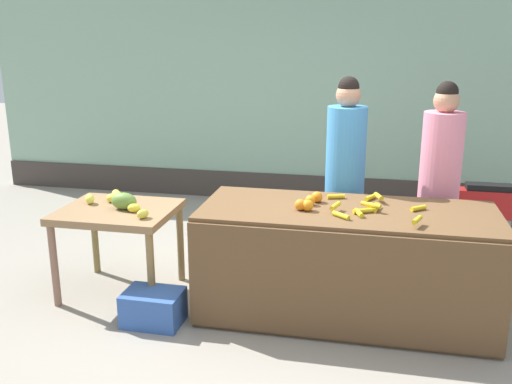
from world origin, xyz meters
TOP-DOWN VIEW (x-y plane):
  - ground_plane at (0.00, 0.00)m, footprint 24.00×24.00m
  - market_wall_back at (0.00, 3.13)m, footprint 8.97×0.23m
  - fruit_stall_counter at (0.53, -0.01)m, footprint 2.23×0.92m
  - side_table_wooden at (-1.36, 0.00)m, footprint 0.93×0.78m
  - banana_bunch_pile at (0.68, 0.00)m, footprint 0.76×0.74m
  - orange_pile at (0.24, 0.01)m, footprint 0.19×0.32m
  - mango_papaya_pile at (-1.33, 0.03)m, footprint 0.72×0.58m
  - vendor_woman_blue_shirt at (0.46, 0.70)m, footprint 0.34×0.34m
  - vendor_woman_pink_shirt at (1.25, 0.71)m, footprint 0.34×0.34m
  - parked_motorcycle at (1.94, 1.66)m, footprint 1.60×0.18m
  - produce_crate at (-0.89, -0.46)m, footprint 0.44×0.33m
  - produce_sack at (-0.64, 0.80)m, footprint 0.41×0.36m

SIDE VIEW (x-z plane):
  - ground_plane at x=0.00m, z-range 0.00..0.00m
  - produce_crate at x=-0.89m, z-range 0.00..0.26m
  - produce_sack at x=-0.64m, z-range 0.00..0.52m
  - parked_motorcycle at x=1.94m, z-range -0.04..0.84m
  - fruit_stall_counter at x=0.53m, z-range 0.00..0.87m
  - side_table_wooden at x=-1.36m, z-range 0.28..1.03m
  - mango_papaya_pile at x=-1.33m, z-range 0.74..0.88m
  - vendor_woman_pink_shirt at x=1.25m, z-range 0.01..1.79m
  - banana_bunch_pile at x=0.68m, z-range 0.86..0.93m
  - orange_pile at x=0.24m, z-range 0.87..0.95m
  - vendor_woman_blue_shirt at x=0.46m, z-range 0.01..1.82m
  - market_wall_back at x=0.00m, z-range -0.03..3.23m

